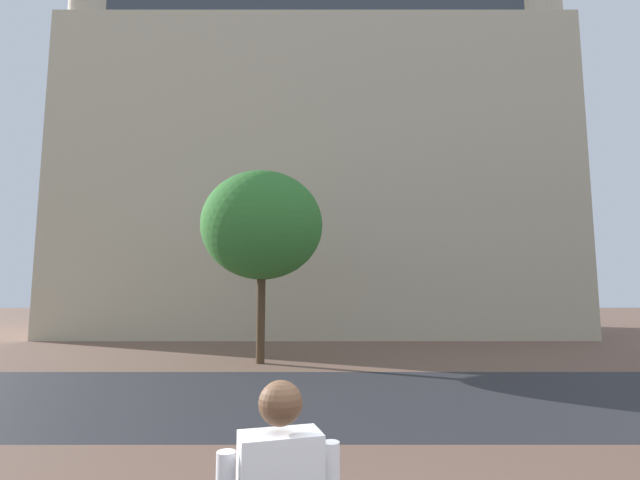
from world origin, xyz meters
TOP-DOWN VIEW (x-y plane):
  - ground_plane at (0.00, 10.00)m, footprint 120.00×120.00m
  - street_asphalt_strip at (0.00, 7.65)m, footprint 120.00×6.13m
  - landmark_building at (-0.38, 24.67)m, footprint 26.52×12.00m
  - tree_curb_far at (-1.92, 12.28)m, footprint 3.90×3.90m

SIDE VIEW (x-z plane):
  - ground_plane at x=0.00m, z-range 0.00..0.00m
  - street_asphalt_strip at x=0.00m, z-range 0.00..0.00m
  - tree_curb_far at x=-1.92m, z-range 1.29..7.41m
  - landmark_building at x=-0.38m, z-range -7.16..26.88m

